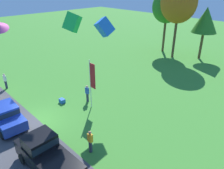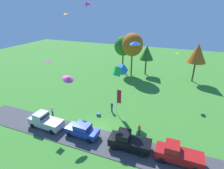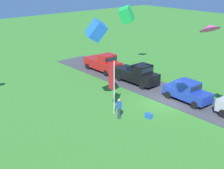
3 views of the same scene
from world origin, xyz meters
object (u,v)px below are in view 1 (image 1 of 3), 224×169
at_px(tree_lone_near, 167,7).
at_px(tree_right_of_center, 206,20).
at_px(tree_center_back, 179,3).
at_px(kite_box_high_left, 72,22).
at_px(car_sedan_by_flagpole, 6,115).
at_px(person_watching_sky, 87,93).
at_px(person_on_lawn, 90,141).
at_px(cooler_box, 62,101).
at_px(person_beside_suv, 5,81).
at_px(car_pickup_near_entrance, 46,155).
at_px(flag_banner, 92,79).
at_px(kite_box_over_trees, 104,27).

distance_m(tree_lone_near, tree_right_of_center, 6.09).
bearing_deg(tree_right_of_center, tree_lone_near, -172.94).
xyz_separation_m(tree_center_back, kite_box_high_left, (3.23, -19.70, 0.20)).
relative_size(car_sedan_by_flagpole, person_watching_sky, 2.61).
distance_m(person_on_lawn, cooler_box, 7.37).
distance_m(person_beside_suv, cooler_box, 7.30).
bearing_deg(car_pickup_near_entrance, tree_right_of_center, 97.07).
relative_size(person_beside_suv, kite_box_high_left, 1.45).
distance_m(person_beside_suv, tree_lone_near, 24.67).
bearing_deg(person_on_lawn, car_pickup_near_entrance, -103.70).
relative_size(tree_right_of_center, kite_box_high_left, 6.18).
xyz_separation_m(car_pickup_near_entrance, cooler_box, (-6.31, 5.03, -0.91)).
distance_m(tree_center_back, cooler_box, 20.82).
relative_size(person_beside_suv, tree_right_of_center, 0.23).
distance_m(car_pickup_near_entrance, kite_box_high_left, 8.88).
xyz_separation_m(person_watching_sky, flag_banner, (1.22, -0.34, 2.00)).
relative_size(person_on_lawn, kite_box_over_trees, 1.30).
distance_m(car_sedan_by_flagpole, tree_lone_near, 26.91).
bearing_deg(person_beside_suv, kite_box_high_left, 13.30).
relative_size(person_on_lawn, tree_center_back, 0.16).
height_order(tree_lone_near, kite_box_over_trees, tree_lone_near).
bearing_deg(flag_banner, car_sedan_by_flagpole, -111.70).
xyz_separation_m(car_sedan_by_flagpole, person_watching_sky, (1.42, 6.99, -0.16)).
height_order(car_pickup_near_entrance, person_watching_sky, car_pickup_near_entrance).
height_order(car_pickup_near_entrance, tree_lone_near, tree_lone_near).
distance_m(person_watching_sky, tree_right_of_center, 20.43).
relative_size(person_beside_suv, tree_center_back, 0.16).
distance_m(car_sedan_by_flagpole, cooler_box, 5.18).
bearing_deg(person_watching_sky, cooler_box, -128.83).
bearing_deg(tree_lone_near, tree_right_of_center, 7.06).
bearing_deg(person_beside_suv, cooler_box, 21.15).
bearing_deg(flag_banner, kite_box_over_trees, 88.25).
bearing_deg(tree_lone_near, flag_banner, -73.86).
xyz_separation_m(car_sedan_by_flagpole, flag_banner, (2.65, 6.65, 1.83)).
bearing_deg(person_beside_suv, kite_box_over_trees, 30.68).
xyz_separation_m(tree_center_back, tree_right_of_center, (3.11, 2.29, -2.17)).
bearing_deg(kite_box_high_left, tree_right_of_center, 90.32).
xyz_separation_m(person_watching_sky, kite_box_over_trees, (1.27, 1.17, 6.20)).
distance_m(person_watching_sky, kite_box_high_left, 7.52).
bearing_deg(cooler_box, kite_box_over_trees, 47.63).
bearing_deg(cooler_box, car_sedan_by_flagpole, -89.00).
bearing_deg(tree_lone_near, person_beside_suv, -99.35).
distance_m(person_watching_sky, person_beside_suv, 9.43).
height_order(person_beside_suv, tree_center_back, tree_center_back).
bearing_deg(person_watching_sky, car_pickup_near_entrance, -55.17).
distance_m(car_sedan_by_flagpole, car_pickup_near_entrance, 6.23).
height_order(tree_right_of_center, kite_box_over_trees, kite_box_over_trees).
bearing_deg(car_sedan_by_flagpole, tree_center_back, 90.46).
height_order(car_pickup_near_entrance, person_on_lawn, car_pickup_near_entrance).
bearing_deg(person_on_lawn, kite_box_high_left, 153.56).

